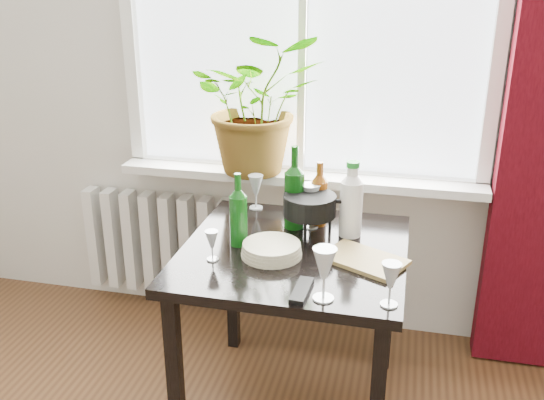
% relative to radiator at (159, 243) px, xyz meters
% --- Properties ---
extents(window, '(1.72, 0.08, 1.62)m').
position_rel_radiator_xyz_m(window, '(0.75, 0.04, 1.22)').
color(window, white).
rests_on(window, ground).
extents(windowsill, '(1.72, 0.20, 0.04)m').
position_rel_radiator_xyz_m(windowsill, '(0.75, -0.03, 0.44)').
color(windowsill, silver).
rests_on(windowsill, ground).
extents(radiator, '(0.80, 0.10, 0.55)m').
position_rel_radiator_xyz_m(radiator, '(0.00, 0.00, 0.00)').
color(radiator, silver).
rests_on(radiator, ground).
extents(table, '(0.85, 0.85, 0.74)m').
position_rel_radiator_xyz_m(table, '(0.85, -0.63, 0.27)').
color(table, black).
rests_on(table, ground).
extents(potted_plant, '(0.72, 0.67, 0.65)m').
position_rel_radiator_xyz_m(potted_plant, '(0.56, -0.06, 0.79)').
color(potted_plant, '#1B661F').
rests_on(potted_plant, windowsill).
extents(wine_bottle_left, '(0.09, 0.09, 0.29)m').
position_rel_radiator_xyz_m(wine_bottle_left, '(0.63, -0.64, 0.51)').
color(wine_bottle_left, '#0E4A10').
rests_on(wine_bottle_left, table).
extents(wine_bottle_right, '(0.08, 0.08, 0.35)m').
position_rel_radiator_xyz_m(wine_bottle_right, '(0.81, -0.43, 0.54)').
color(wine_bottle_right, '#0B3D0C').
rests_on(wine_bottle_right, table).
extents(bottle_amber, '(0.07, 0.07, 0.28)m').
position_rel_radiator_xyz_m(bottle_amber, '(0.90, -0.38, 0.50)').
color(bottle_amber, '#6B340B').
rests_on(bottle_amber, table).
extents(cleaning_bottle, '(0.12, 0.12, 0.32)m').
position_rel_radiator_xyz_m(cleaning_bottle, '(1.04, -0.45, 0.52)').
color(cleaning_bottle, white).
rests_on(cleaning_bottle, table).
extents(wineglass_front_right, '(0.10, 0.10, 0.19)m').
position_rel_radiator_xyz_m(wineglass_front_right, '(1.02, -0.98, 0.45)').
color(wineglass_front_right, silver).
rests_on(wineglass_front_right, table).
extents(wineglass_far_right, '(0.08, 0.08, 0.15)m').
position_rel_radiator_xyz_m(wineglass_far_right, '(1.23, -0.97, 0.44)').
color(wineglass_far_right, '#B0B9BD').
rests_on(wineglass_far_right, table).
extents(wineglass_back_center, '(0.10, 0.10, 0.19)m').
position_rel_radiator_xyz_m(wineglass_back_center, '(0.87, -0.41, 0.46)').
color(wineglass_back_center, '#AFB5BD').
rests_on(wineglass_back_center, table).
extents(wineglass_back_left, '(0.08, 0.08, 0.16)m').
position_rel_radiator_xyz_m(wineglass_back_left, '(0.60, -0.26, 0.44)').
color(wineglass_back_left, silver).
rests_on(wineglass_back_left, table).
extents(wineglass_front_left, '(0.06, 0.06, 0.12)m').
position_rel_radiator_xyz_m(wineglass_front_left, '(0.58, -0.79, 0.42)').
color(wineglass_front_left, silver).
rests_on(wineglass_front_left, table).
extents(plate_stack, '(0.24, 0.24, 0.05)m').
position_rel_radiator_xyz_m(plate_stack, '(0.78, -0.71, 0.38)').
color(plate_stack, beige).
rests_on(plate_stack, table).
extents(fondue_pot, '(0.29, 0.26, 0.17)m').
position_rel_radiator_xyz_m(fondue_pot, '(0.88, -0.48, 0.44)').
color(fondue_pot, black).
rests_on(fondue_pot, table).
extents(tv_remote, '(0.06, 0.17, 0.02)m').
position_rel_radiator_xyz_m(tv_remote, '(0.94, -0.96, 0.37)').
color(tv_remote, black).
rests_on(tv_remote, table).
extents(cutting_board, '(0.35, 0.30, 0.02)m').
position_rel_radiator_xyz_m(cutting_board, '(1.12, -0.68, 0.37)').
color(cutting_board, olive).
rests_on(cutting_board, table).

